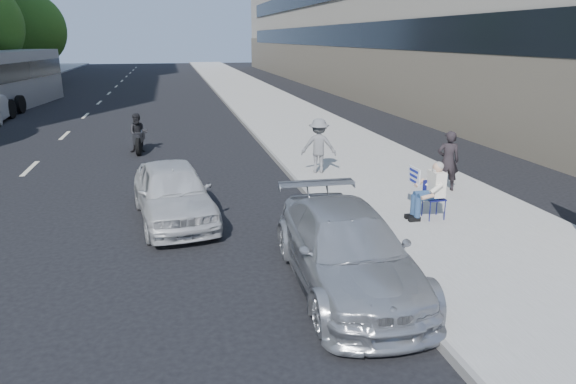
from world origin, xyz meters
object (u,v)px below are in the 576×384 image
object	(u,v)px
seated_protester	(430,187)
parked_sedan	(347,249)
pedestrian_woman	(448,161)
white_sedan_near	(173,192)
motorcycle	(139,135)
jogger	(319,146)
bus	(6,80)

from	to	relation	value
seated_protester	parked_sedan	distance (m)	3.69
pedestrian_woman	parked_sedan	distance (m)	6.15
pedestrian_woman	white_sedan_near	world-z (taller)	pedestrian_woman
white_sedan_near	motorcycle	size ratio (longest dim) A/B	1.93
seated_protester	jogger	size ratio (longest dim) A/B	0.80
pedestrian_woman	bus	world-z (taller)	bus
jogger	white_sedan_near	distance (m)	5.22
motorcycle	bus	world-z (taller)	bus
jogger	motorcycle	distance (m)	7.33
pedestrian_woman	white_sedan_near	bearing A→B (deg)	20.80
seated_protester	white_sedan_near	bearing A→B (deg)	164.24
seated_protester	pedestrian_woman	bearing A→B (deg)	51.90
jogger	white_sedan_near	xyz separation A→B (m)	(-4.30, -2.94, -0.29)
pedestrian_woman	bus	xyz separation A→B (m)	(-16.47, 21.91, 0.69)
pedestrian_woman	bus	size ratio (longest dim) A/B	0.13
seated_protester	white_sedan_near	xyz separation A→B (m)	(-5.57, 1.57, -0.20)
jogger	seated_protester	bearing A→B (deg)	122.73
jogger	bus	distance (m)	23.70
seated_protester	parked_sedan	world-z (taller)	seated_protester
parked_sedan	white_sedan_near	distance (m)	4.88
motorcycle	pedestrian_woman	bearing A→B (deg)	-36.29
jogger	motorcycle	xyz separation A→B (m)	(-5.46, 4.88, -0.33)
seated_protester	white_sedan_near	size ratio (longest dim) A/B	0.33
jogger	white_sedan_near	bearing A→B (deg)	51.33
parked_sedan	pedestrian_woman	bearing A→B (deg)	47.35
parked_sedan	motorcycle	xyz separation A→B (m)	(-3.96, 11.82, -0.02)
seated_protester	pedestrian_woman	size ratio (longest dim) A/B	0.82
motorcycle	jogger	bearing A→B (deg)	-36.10
pedestrian_woman	bus	distance (m)	27.42
white_sedan_near	bus	xyz separation A→B (m)	(-9.37, 22.29, 0.96)
motorcycle	bus	bearing A→B (deg)	125.31
white_sedan_near	pedestrian_woman	bearing A→B (deg)	-4.65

